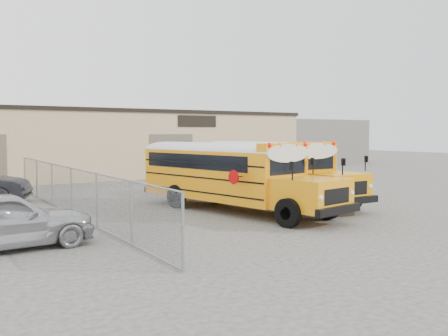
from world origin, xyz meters
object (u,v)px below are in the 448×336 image
school_bus_left (146,164)px  school_bus_right (206,160)px  tarp_bundle (337,195)px  car_silver (3,220)px

school_bus_left → school_bus_right: 4.44m
school_bus_left → tarp_bundle: 9.52m
school_bus_right → car_silver: school_bus_right is taller
tarp_bundle → car_silver: bearing=177.3°
school_bus_right → tarp_bundle: school_bus_right is taller
school_bus_right → school_bus_left: bearing=-160.2°
car_silver → school_bus_left: bearing=-46.7°
school_bus_right → tarp_bundle: bearing=-91.1°
school_bus_left → car_silver: school_bus_left is taller
tarp_bundle → car_silver: car_silver is taller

